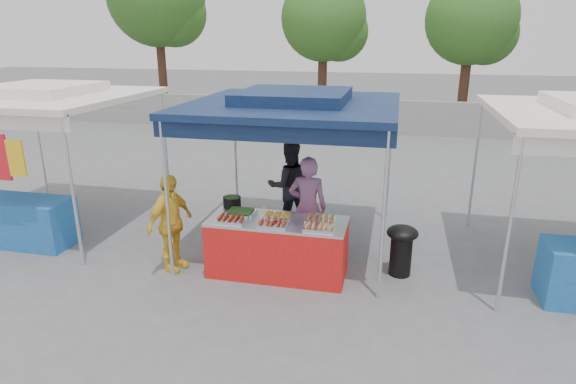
% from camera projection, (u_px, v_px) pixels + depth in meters
% --- Properties ---
extents(ground_plane, '(80.00, 80.00, 0.00)m').
position_uv_depth(ground_plane, '(279.00, 270.00, 7.27)').
color(ground_plane, slate).
extents(back_wall, '(40.00, 0.25, 1.20)m').
position_uv_depth(back_wall, '(352.00, 116.00, 17.28)').
color(back_wall, gray).
rests_on(back_wall, ground_plane).
extents(main_canopy, '(3.20, 3.20, 2.57)m').
position_uv_depth(main_canopy, '(293.00, 104.00, 7.43)').
color(main_canopy, silver).
rests_on(main_canopy, ground_plane).
extents(neighbor_stall_left, '(3.20, 3.20, 2.57)m').
position_uv_depth(neighbor_stall_left, '(33.00, 144.00, 8.25)').
color(neighbor_stall_left, silver).
rests_on(neighbor_stall_left, ground_plane).
extents(tree_0, '(3.97, 3.97, 6.83)m').
position_uv_depth(tree_0, '(161.00, 1.00, 19.65)').
color(tree_0, '#47281B').
rests_on(tree_0, ground_plane).
extents(tree_1, '(3.36, 3.27, 5.61)m').
position_uv_depth(tree_1, '(327.00, 22.00, 18.53)').
color(tree_1, '#47281B').
rests_on(tree_1, ground_plane).
extents(tree_2, '(3.31, 3.21, 5.51)m').
position_uv_depth(tree_2, '(475.00, 23.00, 17.12)').
color(tree_2, '#47281B').
rests_on(tree_2, ground_plane).
extents(vendor_table, '(2.00, 0.80, 0.85)m').
position_uv_depth(vendor_table, '(277.00, 247.00, 7.05)').
color(vendor_table, red).
rests_on(vendor_table, ground_plane).
extents(food_tray_fl, '(0.42, 0.30, 0.07)m').
position_uv_depth(food_tray_fl, '(231.00, 220.00, 6.83)').
color(food_tray_fl, silver).
rests_on(food_tray_fl, vendor_table).
extents(food_tray_fm, '(0.42, 0.30, 0.07)m').
position_uv_depth(food_tray_fm, '(273.00, 224.00, 6.68)').
color(food_tray_fm, silver).
rests_on(food_tray_fm, vendor_table).
extents(food_tray_fr, '(0.42, 0.30, 0.07)m').
position_uv_depth(food_tray_fr, '(319.00, 228.00, 6.55)').
color(food_tray_fr, silver).
rests_on(food_tray_fr, vendor_table).
extents(food_tray_bl, '(0.42, 0.30, 0.07)m').
position_uv_depth(food_tray_bl, '(241.00, 212.00, 7.12)').
color(food_tray_bl, silver).
rests_on(food_tray_bl, vendor_table).
extents(food_tray_bm, '(0.42, 0.30, 0.07)m').
position_uv_depth(food_tray_bm, '(278.00, 215.00, 6.99)').
color(food_tray_bm, silver).
rests_on(food_tray_bm, vendor_table).
extents(food_tray_br, '(0.42, 0.30, 0.07)m').
position_uv_depth(food_tray_br, '(320.00, 220.00, 6.83)').
color(food_tray_br, silver).
rests_on(food_tray_br, vendor_table).
extents(cooking_pot, '(0.27, 0.27, 0.16)m').
position_uv_depth(cooking_pot, '(232.00, 202.00, 7.42)').
color(cooking_pot, black).
rests_on(cooking_pot, vendor_table).
extents(skewer_cup, '(0.07, 0.07, 0.09)m').
position_uv_depth(skewer_cup, '(265.00, 221.00, 6.75)').
color(skewer_cup, silver).
rests_on(skewer_cup, vendor_table).
extents(wok_burner, '(0.46, 0.46, 0.77)m').
position_uv_depth(wok_burner, '(401.00, 246.00, 7.01)').
color(wok_burner, black).
rests_on(wok_burner, ground_plane).
extents(crate_left, '(0.47, 0.33, 0.28)m').
position_uv_depth(crate_left, '(262.00, 242.00, 7.92)').
color(crate_left, '#1541B2').
rests_on(crate_left, ground_plane).
extents(crate_right, '(0.55, 0.38, 0.33)m').
position_uv_depth(crate_right, '(298.00, 245.00, 7.74)').
color(crate_right, '#1541B2').
rests_on(crate_right, ground_plane).
extents(crate_stacked, '(0.54, 0.38, 0.33)m').
position_uv_depth(crate_stacked, '(299.00, 226.00, 7.64)').
color(crate_stacked, '#1541B2').
rests_on(crate_stacked, crate_right).
extents(vendor_woman, '(0.62, 0.43, 1.64)m').
position_uv_depth(vendor_woman, '(308.00, 208.00, 7.49)').
color(vendor_woman, '#97608D').
rests_on(vendor_woman, ground_plane).
extents(helper_man, '(0.96, 0.87, 1.62)m').
position_uv_depth(helper_man, '(289.00, 186.00, 8.60)').
color(helper_man, black).
rests_on(helper_man, ground_plane).
extents(customer_person, '(0.62, 0.94, 1.49)m').
position_uv_depth(customer_person, '(170.00, 223.00, 7.08)').
color(customer_person, yellow).
rests_on(customer_person, ground_plane).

